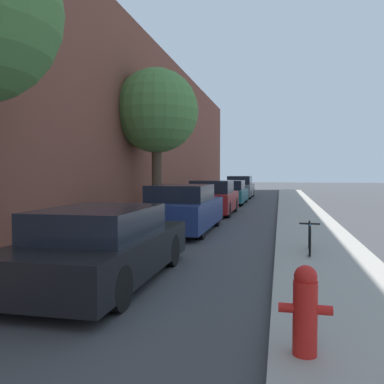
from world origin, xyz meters
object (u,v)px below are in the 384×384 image
Objects in this scene: street_tree_far at (156,112)px; fire_hydrant at (305,309)px; parked_car_teal at (229,193)px; bicycle at (310,237)px; parked_car_grey at (240,188)px; parked_car_navy at (182,209)px; parked_car_red at (213,198)px; parked_car_black at (103,246)px.

street_tree_far is 6.93× the size of fire_hydrant.
parked_car_teal is 14.74m from bicycle.
parked_car_grey is at bearing 96.87° from fire_hydrant.
street_tree_far is (-2.05, -13.42, 3.50)m from parked_car_grey.
parked_car_navy is 1.08× the size of parked_car_red.
street_tree_far is (-2.00, -1.71, 3.53)m from parked_car_red.
parked_car_red reaches higher than bicycle.
fire_hydrant is 5.07m from bicycle.
bicycle is (5.47, -6.74, -3.79)m from street_tree_far.
parked_car_navy is 2.91× the size of bicycle.
parked_car_grey is at bearing 81.32° from street_tree_far.
fire_hydrant reaches higher than bicycle.
street_tree_far is (-1.98, -7.58, 3.58)m from parked_car_teal.
parked_car_teal is (-0.01, 5.87, -0.05)m from parked_car_red.
parked_car_black is 1.04× the size of parked_car_red.
parked_car_red is 13.86m from fire_hydrant.
street_tree_far reaches higher than parked_car_red.
street_tree_far is 3.82× the size of bicycle.
parked_car_teal is at bearing 90.07° from parked_car_black.
parked_car_navy is 0.94× the size of parked_car_grey.
street_tree_far is 13.36m from fire_hydrant.
parked_car_grey reaches higher than parked_car_teal.
parked_car_grey is (0.14, 16.97, 0.04)m from parked_car_navy.
parked_car_teal is at bearing 90.13° from parked_car_red.
fire_hydrant is (5.09, -11.80, -3.68)m from street_tree_far.
parked_car_red is at bearing -89.87° from parked_car_teal.
parked_car_grey reaches higher than fire_hydrant.
parked_car_navy is 16.97m from parked_car_grey.
bicycle is (3.47, 2.72, -0.16)m from parked_car_black.
parked_car_teal is (0.07, 11.13, -0.04)m from parked_car_navy.
parked_car_teal reaches higher than bicycle.
parked_car_red is 0.87× the size of parked_car_grey.
parked_car_teal is 5.38× the size of fire_hydrant.
parked_car_red is 4.87× the size of fire_hydrant.
parked_car_navy is 0.98× the size of parked_car_teal.
fire_hydrant is at bearing -37.11° from parked_car_black.
parked_car_black is 3.87m from fire_hydrant.
parked_car_navy is (-0.09, 5.91, 0.09)m from parked_car_black.
street_tree_far reaches higher than parked_car_grey.
parked_car_grey is at bearing 89.36° from parked_car_teal.
parked_car_grey reaches higher than parked_car_navy.
parked_car_navy is 5.37m from street_tree_far.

